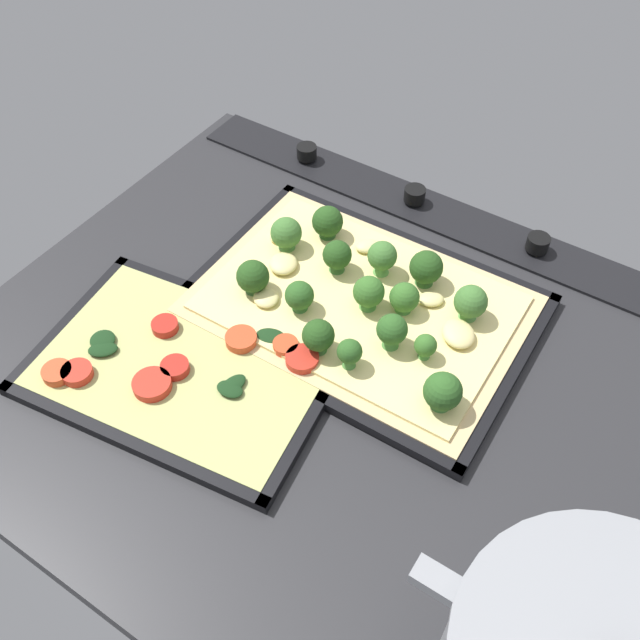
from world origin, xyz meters
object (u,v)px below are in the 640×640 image
broccoli_pizza (361,299)px  baking_tray_front (359,310)px  baking_tray_back (184,370)px  veggie_pizza_back (183,365)px

broccoli_pizza → baking_tray_front: bearing=5.3°
baking_tray_back → veggie_pizza_back: size_ratio=1.09×
broccoli_pizza → baking_tray_back: broccoli_pizza is taller
broccoli_pizza → baking_tray_back: size_ratio=1.06×
baking_tray_front → veggie_pizza_back: (11.29, 17.47, 0.75)cm
baking_tray_front → broccoli_pizza: (-0.11, -0.01, 1.90)cm
veggie_pizza_back → broccoli_pizza: bearing=-123.1°
broccoli_pizza → baking_tray_back: (11.40, 17.52, -1.88)cm
baking_tray_back → broccoli_pizza: bearing=-123.1°
baking_tray_front → broccoli_pizza: broccoli_pizza is taller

